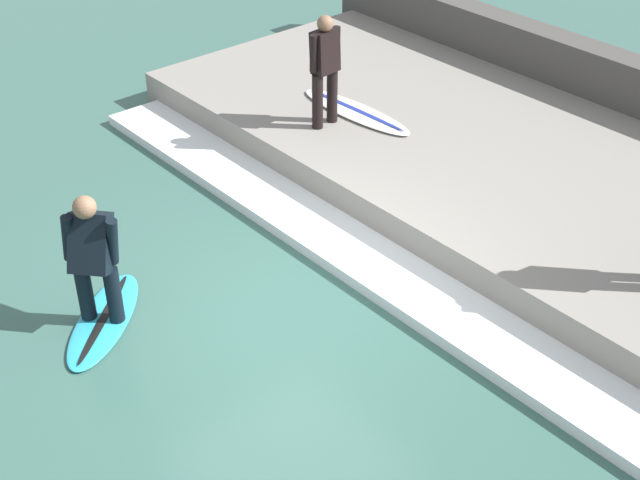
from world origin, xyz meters
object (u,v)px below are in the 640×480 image
(surfboard_waiting_near, at_px, (356,111))
(surfer_riding, at_px, (92,254))
(surfer_waiting_near, at_px, (325,65))
(surfboard_riding, at_px, (104,320))

(surfboard_waiting_near, bearing_deg, surfer_riding, -165.65)
(surfer_waiting_near, relative_size, surfboard_waiting_near, 0.76)
(surfer_waiting_near, bearing_deg, surfboard_waiting_near, -3.41)
(surfboard_riding, bearing_deg, surfer_riding, -45.00)
(surfer_waiting_near, distance_m, surfboard_waiting_near, 1.02)
(surfboard_riding, relative_size, surfer_riding, 1.07)
(surfer_riding, relative_size, surfer_waiting_near, 0.97)
(surfer_waiting_near, bearing_deg, surfboard_riding, -163.46)
(surfer_riding, xyz_separation_m, surfer_waiting_near, (4.26, 1.27, 0.49))
(surfboard_riding, xyz_separation_m, surfboard_waiting_near, (4.82, 1.23, 0.51))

